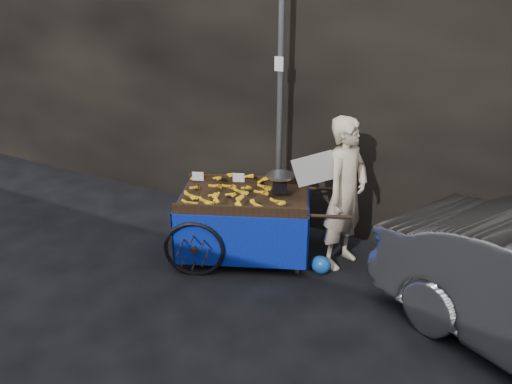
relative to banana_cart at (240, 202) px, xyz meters
The scene contains 6 objects.
ground 0.90m from the banana_cart, 108.03° to the right, with size 80.00×80.00×0.00m, color black.
building_wall 2.77m from the banana_cart, 83.55° to the left, with size 13.50×2.00×5.00m.
street_pole 1.51m from the banana_cart, 79.90° to the left, with size 0.12×0.10×4.00m.
banana_cart is the anchor object (origin of this frame).
vendor 1.34m from the banana_cart, 19.00° to the left, with size 0.93×0.80×1.94m.
plastic_bag 1.29m from the banana_cart, ahead, with size 0.26×0.21×0.23m, color #164FAB.
Camera 1 is at (3.04, -4.55, 3.49)m, focal length 35.00 mm.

